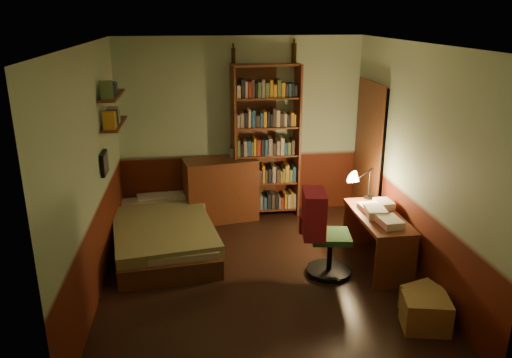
{
  "coord_description": "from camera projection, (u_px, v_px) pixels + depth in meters",
  "views": [
    {
      "loc": [
        -0.69,
        -5.08,
        2.9
      ],
      "look_at": [
        0.0,
        0.25,
        1.1
      ],
      "focal_mm": 35.0,
      "sensor_mm": 36.0,
      "label": 1
    }
  ],
  "objects": [
    {
      "name": "doorway",
      "position": [
        369.0,
        157.0,
        6.89
      ],
      "size": [
        0.06,
        0.9,
        2.0
      ],
      "primitive_type": "cube",
      "color": "black",
      "rests_on": "ground"
    },
    {
      "name": "bottle_right",
      "position": [
        294.0,
        53.0,
        6.97
      ],
      "size": [
        0.07,
        0.07,
        0.27
      ],
      "primitive_type": "cylinder",
      "rotation": [
        0.0,
        0.0,
        0.05
      ],
      "color": "black",
      "rests_on": "bookshelf"
    },
    {
      "name": "wall_shelf_lower",
      "position": [
        115.0,
        124.0,
        6.11
      ],
      "size": [
        0.2,
        0.9,
        0.03
      ],
      "primitive_type": "cube",
      "color": "#592B17",
      "rests_on": "wall_left"
    },
    {
      "name": "bed",
      "position": [
        164.0,
        222.0,
        6.46
      ],
      "size": [
        1.38,
        2.26,
        0.64
      ],
      "primitive_type": "cube",
      "rotation": [
        0.0,
        0.0,
        0.11
      ],
      "color": "#778954",
      "rests_on": "ground"
    },
    {
      "name": "wall_left",
      "position": [
        91.0,
        175.0,
        5.16
      ],
      "size": [
        0.02,
        4.0,
        2.6
      ],
      "primitive_type": "cube",
      "color": "#99B390",
      "rests_on": "ground"
    },
    {
      "name": "wall_front",
      "position": [
        297.0,
        254.0,
        3.48
      ],
      "size": [
        3.5,
        0.02,
        2.6
      ],
      "primitive_type": "cube",
      "color": "#99B390",
      "rests_on": "ground"
    },
    {
      "name": "wall_back",
      "position": [
        241.0,
        128.0,
        7.26
      ],
      "size": [
        3.5,
        0.02,
        2.6
      ],
      "primitive_type": "cube",
      "color": "#99B390",
      "rests_on": "ground"
    },
    {
      "name": "desk_lamp",
      "position": [
        370.0,
        175.0,
        6.29
      ],
      "size": [
        0.21,
        0.21,
        0.63
      ],
      "primitive_type": "cone",
      "rotation": [
        0.0,
        0.0,
        -0.1
      ],
      "color": "black",
      "rests_on": "desk"
    },
    {
      "name": "office_chair",
      "position": [
        331.0,
        231.0,
        5.67
      ],
      "size": [
        0.59,
        0.54,
        1.07
      ],
      "primitive_type": "cube",
      "rotation": [
        0.0,
        0.0,
        -0.14
      ],
      "color": "#2A5A2B",
      "rests_on": "ground"
    },
    {
      "name": "floor",
      "position": [
        259.0,
        276.0,
        5.78
      ],
      "size": [
        3.5,
        4.0,
        0.02
      ],
      "primitive_type": "cube",
      "color": "black",
      "rests_on": "ground"
    },
    {
      "name": "dresser",
      "position": [
        221.0,
        189.0,
        7.26
      ],
      "size": [
        1.1,
        0.68,
        0.91
      ],
      "primitive_type": "cube",
      "rotation": [
        0.0,
        0.0,
        0.17
      ],
      "color": "#592B17",
      "rests_on": "ground"
    },
    {
      "name": "bookshelf",
      "position": [
        266.0,
        142.0,
        7.21
      ],
      "size": [
        0.98,
        0.41,
        2.23
      ],
      "primitive_type": "cube",
      "rotation": [
        0.0,
        0.0,
        0.12
      ],
      "color": "#592B17",
      "rests_on": "ground"
    },
    {
      "name": "framed_picture",
      "position": [
        104.0,
        163.0,
        5.74
      ],
      "size": [
        0.04,
        0.32,
        0.26
      ],
      "primitive_type": "cube",
      "color": "black",
      "rests_on": "wall_left"
    },
    {
      "name": "wall_right",
      "position": [
        415.0,
        163.0,
        5.58
      ],
      "size": [
        0.02,
        4.0,
        2.6
      ],
      "primitive_type": "cube",
      "color": "#99B390",
      "rests_on": "ground"
    },
    {
      "name": "door_trim",
      "position": [
        367.0,
        157.0,
        6.89
      ],
      "size": [
        0.02,
        0.98,
        2.08
      ],
      "primitive_type": "cube",
      "color": "#4A2714",
      "rests_on": "ground"
    },
    {
      "name": "cardboard_box_b",
      "position": [
        423.0,
        300.0,
        5.06
      ],
      "size": [
        0.44,
        0.4,
        0.26
      ],
      "primitive_type": "cube",
      "rotation": [
        0.0,
        0.0,
        0.31
      ],
      "color": "#9C8449",
      "rests_on": "ground"
    },
    {
      "name": "cardboard_box_a",
      "position": [
        426.0,
        314.0,
        4.77
      ],
      "size": [
        0.49,
        0.42,
        0.32
      ],
      "primitive_type": "cube",
      "rotation": [
        0.0,
        0.0,
        -0.21
      ],
      "color": "#9C8449",
      "rests_on": "ground"
    },
    {
      "name": "ceiling",
      "position": [
        259.0,
        43.0,
        4.95
      ],
      "size": [
        3.5,
        4.0,
        0.02
      ],
      "primitive_type": "cube",
      "color": "silver",
      "rests_on": "wall_back"
    },
    {
      "name": "desk",
      "position": [
        377.0,
        240.0,
        5.96
      ],
      "size": [
        0.51,
        1.2,
        0.64
      ],
      "primitive_type": "cube",
      "rotation": [
        0.0,
        0.0,
        0.01
      ],
      "color": "#592B17",
      "rests_on": "ground"
    },
    {
      "name": "bottle_left",
      "position": [
        233.0,
        56.0,
        6.87
      ],
      "size": [
        0.07,
        0.07,
        0.21
      ],
      "primitive_type": "cylinder",
      "rotation": [
        0.0,
        0.0,
        -0.36
      ],
      "color": "black",
      "rests_on": "bookshelf"
    },
    {
      "name": "mini_stereo",
      "position": [
        239.0,
        152.0,
        7.24
      ],
      "size": [
        0.27,
        0.21,
        0.14
      ],
      "primitive_type": "cube",
      "rotation": [
        0.0,
        0.0,
        -0.05
      ],
      "color": "#B2B2B7",
      "rests_on": "dresser"
    },
    {
      "name": "red_jacket",
      "position": [
        323.0,
        165.0,
        5.38
      ],
      "size": [
        0.31,
        0.48,
        0.52
      ],
      "primitive_type": "cube",
      "rotation": [
        0.0,
        0.0,
        0.16
      ],
      "color": "#A31E30",
      "rests_on": "office_chair"
    },
    {
      "name": "wall_shelf_upper",
      "position": [
        112.0,
        95.0,
        6.0
      ],
      "size": [
        0.2,
        0.9,
        0.03
      ],
      "primitive_type": "cube",
      "color": "#592B17",
      "rests_on": "wall_left"
    },
    {
      "name": "paper_stack",
      "position": [
        384.0,
        205.0,
        6.03
      ],
      "size": [
        0.2,
        0.27,
        0.1
      ],
      "primitive_type": "cube",
      "rotation": [
        0.0,
        0.0,
        0.07
      ],
      "color": "silver",
      "rests_on": "desk"
    }
  ]
}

